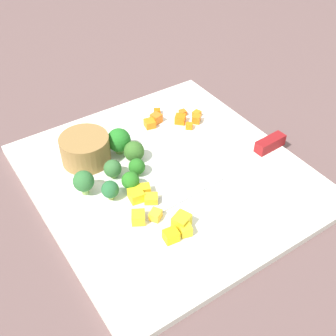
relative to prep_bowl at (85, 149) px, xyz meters
name	(u,v)px	position (x,y,z in m)	size (l,w,h in m)	color
ground_plane	(168,178)	(0.10, 0.09, -0.03)	(4.00, 4.00, 0.00)	brown
cutting_board	(168,175)	(0.10, 0.09, -0.03)	(0.43, 0.40, 0.01)	white
prep_bowl	(85,149)	(0.00, 0.00, 0.00)	(0.08, 0.08, 0.05)	olive
chef_knife	(240,161)	(0.15, 0.20, -0.02)	(0.04, 0.30, 0.02)	silver
carrot_dice_0	(156,118)	(-0.03, 0.15, -0.01)	(0.02, 0.02, 0.02)	orange
carrot_dice_1	(157,112)	(-0.05, 0.17, -0.02)	(0.01, 0.01, 0.01)	orange
carrot_dice_2	(189,126)	(0.02, 0.19, -0.02)	(0.01, 0.01, 0.01)	orange
carrot_dice_3	(197,114)	(0.00, 0.22, -0.02)	(0.01, 0.01, 0.01)	orange
carrot_dice_4	(196,119)	(0.01, 0.21, -0.02)	(0.02, 0.01, 0.02)	orange
carrot_dice_5	(180,119)	(0.00, 0.19, -0.02)	(0.02, 0.02, 0.01)	orange
carrot_dice_6	(183,113)	(-0.02, 0.21, -0.02)	(0.01, 0.01, 0.01)	orange
carrot_dice_7	(150,124)	(-0.02, 0.13, -0.02)	(0.02, 0.02, 0.01)	orange
pepper_dice_0	(145,190)	(0.12, 0.04, -0.01)	(0.02, 0.02, 0.02)	yellow
pepper_dice_1	(151,199)	(0.14, 0.04, -0.02)	(0.02, 0.02, 0.01)	yellow
pepper_dice_2	(138,217)	(0.16, 0.00, -0.01)	(0.02, 0.02, 0.02)	yellow
pepper_dice_3	(156,215)	(0.17, 0.03, -0.02)	(0.02, 0.01, 0.01)	yellow
pepper_dice_4	(185,230)	(0.22, 0.04, -0.01)	(0.02, 0.02, 0.02)	yellow
pepper_dice_5	(181,222)	(0.20, 0.05, -0.01)	(0.02, 0.02, 0.02)	yellow
pepper_dice_6	(136,195)	(0.12, 0.02, -0.01)	(0.02, 0.02, 0.02)	yellow
pepper_dice_7	(171,236)	(0.21, 0.02, -0.01)	(0.02, 0.02, 0.02)	yellow
broccoli_floret_0	(137,167)	(0.08, 0.05, -0.01)	(0.03, 0.03, 0.03)	#8ABE5F
broccoli_floret_1	(134,152)	(0.04, 0.06, 0.00)	(0.03, 0.03, 0.04)	#89C165
broccoli_floret_2	(84,182)	(0.07, -0.04, 0.00)	(0.03, 0.03, 0.04)	#97B865
broccoli_floret_3	(131,182)	(0.10, 0.03, -0.01)	(0.03, 0.03, 0.03)	#83AC60
broccoli_floret_4	(110,189)	(0.10, -0.01, -0.01)	(0.03, 0.03, 0.03)	#92AE59
broccoli_floret_5	(113,169)	(0.06, 0.02, -0.01)	(0.03, 0.03, 0.03)	#8EBA5F
broccoli_floret_6	(119,140)	(0.01, 0.05, 0.00)	(0.04, 0.04, 0.05)	#87B056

